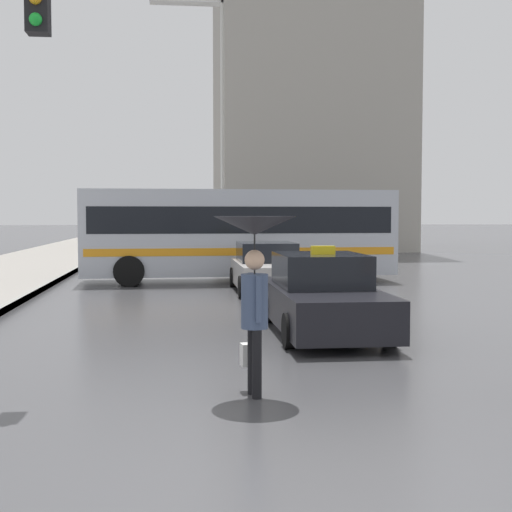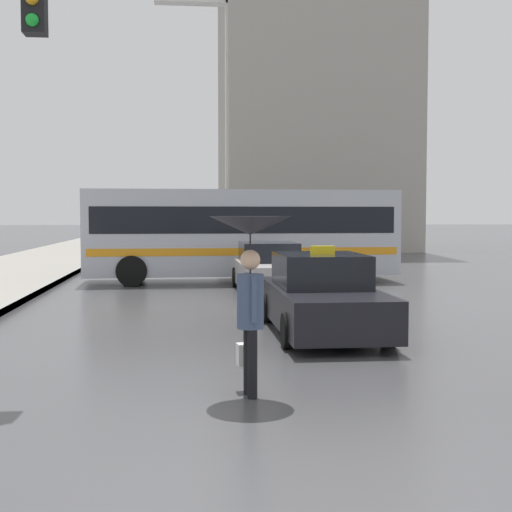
{
  "view_description": "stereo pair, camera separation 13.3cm",
  "coord_description": "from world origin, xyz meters",
  "px_view_note": "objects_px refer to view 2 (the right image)",
  "views": [
    {
      "loc": [
        -1.07,
        -5.11,
        2.22
      ],
      "look_at": [
        0.49,
        8.92,
        1.4
      ],
      "focal_mm": 50.0,
      "sensor_mm": 36.0,
      "label": 1
    },
    {
      "loc": [
        -0.94,
        -5.12,
        2.22
      ],
      "look_at": [
        0.49,
        8.92,
        1.4
      ],
      "focal_mm": 50.0,
      "sensor_mm": 36.0,
      "label": 2
    }
  ],
  "objects_px": {
    "sedan_red": "(269,269)",
    "monument_cross": "(233,52)",
    "taxi": "(322,297)",
    "pedestrian_with_umbrella": "(250,255)",
    "city_bus": "(241,231)"
  },
  "relations": [
    {
      "from": "taxi",
      "to": "monument_cross",
      "type": "xyz_separation_m",
      "value": [
        0.33,
        28.54,
        10.92
      ]
    },
    {
      "from": "taxi",
      "to": "city_bus",
      "type": "xyz_separation_m",
      "value": [
        -0.68,
        10.4,
        1.01
      ]
    },
    {
      "from": "sedan_red",
      "to": "monument_cross",
      "type": "height_order",
      "value": "monument_cross"
    },
    {
      "from": "taxi",
      "to": "monument_cross",
      "type": "bearing_deg",
      "value": -90.66
    },
    {
      "from": "sedan_red",
      "to": "monument_cross",
      "type": "xyz_separation_m",
      "value": [
        0.46,
        21.34,
        10.94
      ]
    },
    {
      "from": "pedestrian_with_umbrella",
      "to": "monument_cross",
      "type": "relative_size",
      "value": 0.11
    },
    {
      "from": "sedan_red",
      "to": "city_bus",
      "type": "bearing_deg",
      "value": -80.23
    },
    {
      "from": "taxi",
      "to": "pedestrian_with_umbrella",
      "type": "height_order",
      "value": "pedestrian_with_umbrella"
    },
    {
      "from": "sedan_red",
      "to": "pedestrian_with_umbrella",
      "type": "bearing_deg",
      "value": 82.03
    },
    {
      "from": "sedan_red",
      "to": "monument_cross",
      "type": "bearing_deg",
      "value": -91.23
    },
    {
      "from": "taxi",
      "to": "sedan_red",
      "type": "xyz_separation_m",
      "value": [
        -0.13,
        7.2,
        -0.02
      ]
    },
    {
      "from": "sedan_red",
      "to": "pedestrian_with_umbrella",
      "type": "distance_m",
      "value": 11.89
    },
    {
      "from": "taxi",
      "to": "monument_cross",
      "type": "relative_size",
      "value": 0.23
    },
    {
      "from": "pedestrian_with_umbrella",
      "to": "taxi",
      "type": "bearing_deg",
      "value": -29.24
    },
    {
      "from": "monument_cross",
      "to": "pedestrian_with_umbrella",
      "type": "bearing_deg",
      "value": -93.63
    }
  ]
}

